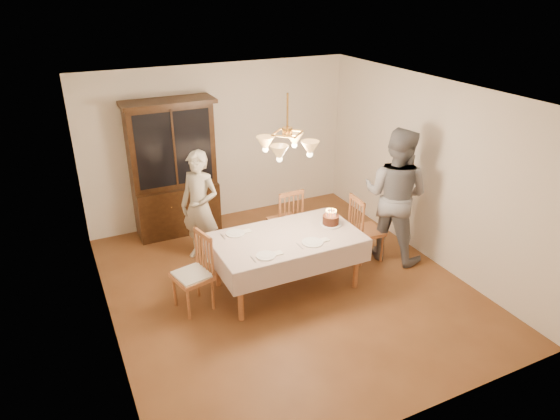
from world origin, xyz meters
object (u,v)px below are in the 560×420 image
dining_table (287,241)px  china_hutch (174,171)px  elderly_woman (200,207)px  birthday_cake (331,220)px  chair_far_side (285,222)px

dining_table → china_hutch: china_hutch is taller
china_hutch → elderly_woman: 1.05m
china_hutch → elderly_woman: size_ratio=1.31×
dining_table → birthday_cake: birthday_cake is taller
china_hutch → chair_far_side: china_hutch is taller
dining_table → chair_far_side: chair_far_side is taller
chair_far_side → elderly_woman: 1.32m
chair_far_side → china_hutch: bearing=135.7°
dining_table → china_hutch: size_ratio=0.88×
dining_table → birthday_cake: bearing=4.2°
elderly_woman → china_hutch: bearing=145.1°
elderly_woman → birthday_cake: elderly_woman is taller
birthday_cake → chair_far_side: bearing=104.2°
china_hutch → elderly_woman: bearing=-84.9°
birthday_cake → china_hutch: bearing=125.2°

